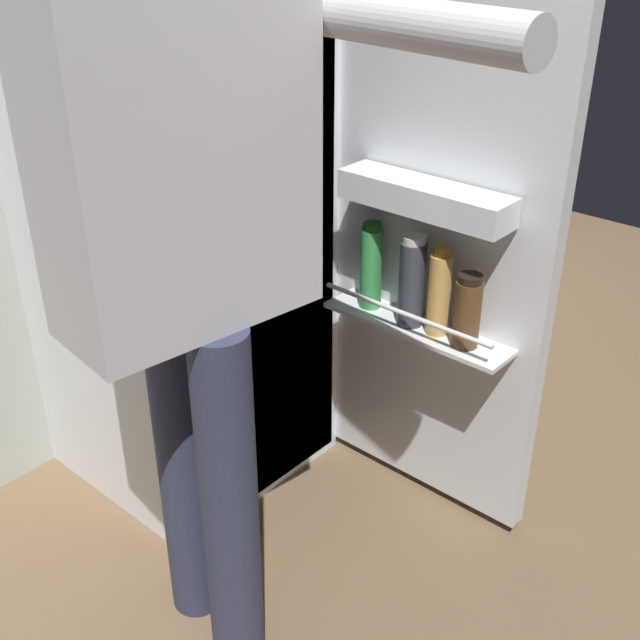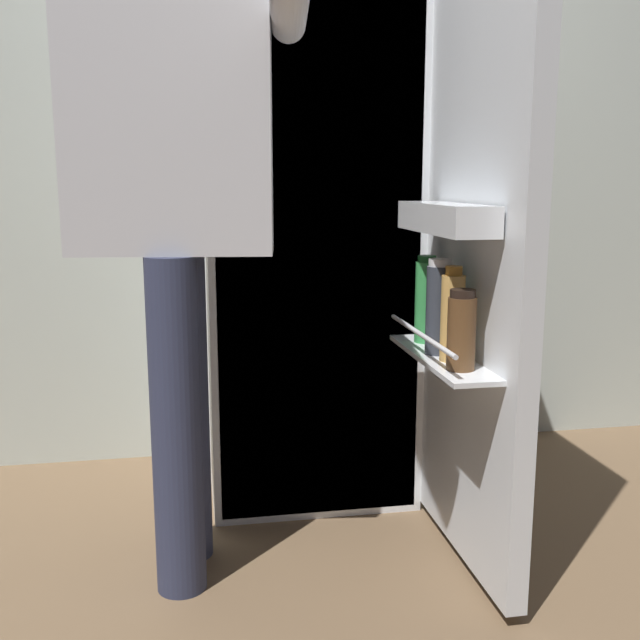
% 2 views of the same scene
% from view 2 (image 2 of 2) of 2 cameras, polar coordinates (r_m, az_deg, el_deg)
% --- Properties ---
extents(ground_plane, '(5.43, 5.43, 0.00)m').
position_cam_2_polar(ground_plane, '(2.05, 1.31, -18.06)').
color(ground_plane, brown).
extents(kitchen_wall, '(4.40, 0.10, 2.67)m').
position_cam_2_polar(kitchen_wall, '(2.71, -2.55, 18.17)').
color(kitchen_wall, beige).
rests_on(kitchen_wall, ground_plane).
extents(refrigerator, '(0.67, 1.22, 1.74)m').
position_cam_2_polar(refrigerator, '(2.29, -0.40, 7.71)').
color(refrigerator, silver).
rests_on(refrigerator, ground_plane).
extents(person, '(0.56, 0.81, 1.64)m').
position_cam_2_polar(person, '(1.78, -11.01, 10.65)').
color(person, '#2D334C').
rests_on(person, ground_plane).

